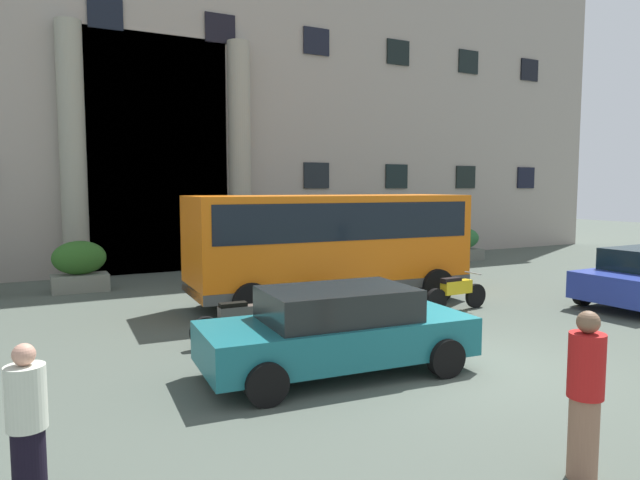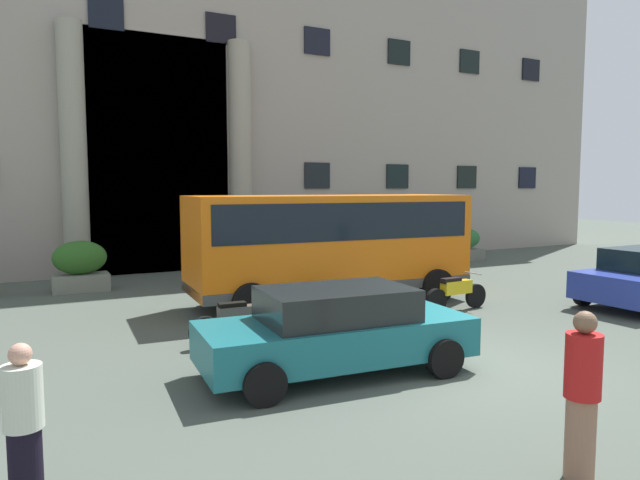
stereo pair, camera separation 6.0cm
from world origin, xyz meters
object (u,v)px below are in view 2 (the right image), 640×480
hedge_planter_east (237,258)px  pedestrian_woman_with_bag (582,395)px  orange_minibus (330,239)px  hedge_planter_entrance_right (462,245)px  parked_hatchback_near (336,330)px  hedge_planter_far_west (393,247)px  motorcycle_near_kerb (347,303)px  pedestrian_woman_dark_dress (24,427)px  scooter_by_planter (239,321)px  motorcycle_far_end (455,292)px  bus_stop_sign (442,233)px  hedge_planter_entrance_left (80,267)px

hedge_planter_east → pedestrian_woman_with_bag: 13.66m
orange_minibus → hedge_planter_entrance_right: size_ratio=3.89×
parked_hatchback_near → hedge_planter_far_west: bearing=55.4°
hedge_planter_entrance_right → hedge_planter_east: 9.74m
hedge_planter_east → hedge_planter_entrance_right: bearing=1.9°
parked_hatchback_near → pedestrian_woman_with_bag: pedestrian_woman_with_bag is taller
orange_minibus → motorcycle_near_kerb: bearing=-106.1°
hedge_planter_entrance_right → pedestrian_woman_dark_dress: pedestrian_woman_dark_dress is taller
hedge_planter_entrance_right → pedestrian_woman_with_bag: size_ratio=1.06×
hedge_planter_east → scooter_by_planter: size_ratio=0.87×
hedge_planter_far_west → scooter_by_planter: hedge_planter_far_west is taller
hedge_planter_entrance_right → motorcycle_far_end: (-6.58, -7.16, -0.20)m
bus_stop_sign → hedge_planter_entrance_left: bus_stop_sign is taller
scooter_by_planter → pedestrian_woman_dark_dress: (-3.64, -4.38, 0.33)m
bus_stop_sign → hedge_planter_entrance_left: bearing=165.5°
hedge_planter_entrance_left → hedge_planter_east: hedge_planter_east is taller
hedge_planter_east → scooter_by_planter: (-2.46, -7.21, -0.27)m
parked_hatchback_near → pedestrian_woman_with_bag: 4.11m
bus_stop_sign → pedestrian_woman_with_bag: 13.22m
motorcycle_far_end → pedestrian_woman_with_bag: (-4.22, -6.78, 0.44)m
motorcycle_near_kerb → hedge_planter_entrance_left: bearing=138.7°
orange_minibus → motorcycle_near_kerb: (-0.71, -2.07, -1.21)m
pedestrian_woman_with_bag → motorcycle_near_kerb: bearing=87.2°
hedge_planter_far_west → pedestrian_woman_dark_dress: pedestrian_woman_dark_dress is taller
bus_stop_sign → scooter_by_planter: size_ratio=1.18×
hedge_planter_entrance_right → hedge_planter_entrance_left: (-14.40, -0.12, 0.06)m
bus_stop_sign → hedge_planter_far_west: bearing=86.9°
hedge_planter_entrance_left → parked_hatchback_near: (3.01, -9.76, 0.01)m
hedge_planter_entrance_left → motorcycle_far_end: (7.83, -7.04, -0.25)m
pedestrian_woman_with_bag → pedestrian_woman_dark_dress: bearing=165.5°
motorcycle_far_end → hedge_planter_entrance_left: bearing=135.5°
bus_stop_sign → pedestrian_woman_dark_dress: bus_stop_sign is taller
hedge_planter_entrance_left → pedestrian_woman_dark_dress: pedestrian_woman_dark_dress is taller
hedge_planter_entrance_left → parked_hatchback_near: 10.21m
bus_stop_sign → motorcycle_near_kerb: 7.40m
bus_stop_sign → scooter_by_planter: (-8.71, -4.59, -1.02)m
orange_minibus → pedestrian_woman_dark_dress: (-7.00, -6.92, -0.88)m
scooter_by_planter → motorcycle_near_kerb: bearing=12.0°
hedge_planter_entrance_left → scooter_by_planter: 7.74m
motorcycle_near_kerb → pedestrian_woman_with_bag: bearing=-86.4°
hedge_planter_east → parked_hatchback_near: bearing=-99.8°
parked_hatchback_near → scooter_by_planter: (-0.81, 2.34, -0.26)m
pedestrian_woman_with_bag → parked_hatchback_near: bearing=105.7°
orange_minibus → motorcycle_far_end: size_ratio=3.80×
hedge_planter_east → motorcycle_near_kerb: size_ratio=0.92×
hedge_planter_entrance_left → pedestrian_woman_with_bag: size_ratio=0.87×
parked_hatchback_near → scooter_by_planter: bearing=113.2°
motorcycle_far_end → motorcycle_near_kerb: bearing=175.6°
orange_minibus → hedge_planter_entrance_right: bearing=32.4°
motorcycle_near_kerb → bus_stop_sign: bearing=48.1°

